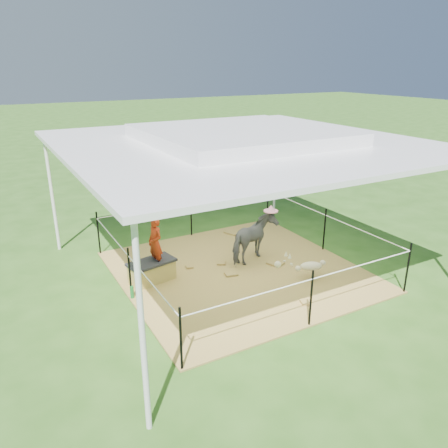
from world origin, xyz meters
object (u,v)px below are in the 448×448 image
green_bottle (132,292)px  straw_bale (152,272)px  picnic_table_near (161,169)px  picnic_table_far (234,152)px  foal (311,265)px  pony (254,239)px  trash_barrel (261,173)px  distant_person (168,164)px  woman (155,238)px

green_bottle → straw_bale: bearing=39.3°
picnic_table_near → picnic_table_far: size_ratio=0.96×
foal → picnic_table_near: picnic_table_near is taller
green_bottle → pony: pony is taller
green_bottle → picnic_table_near: 8.86m
picnic_table_near → picnic_table_far: picnic_table_far is taller
trash_barrel → picnic_table_far: bearing=73.4°
foal → picnic_table_far: size_ratio=0.57×
foal → picnic_table_near: 9.00m
straw_bale → foal: foal is taller
foal → distant_person: size_ratio=1.03×
pony → distant_person: pony is taller
trash_barrel → distant_person: distant_person is taller
straw_bale → green_bottle: straw_bale is taller
picnic_table_far → distant_person: size_ratio=1.81×
pony → picnic_table_far: bearing=-52.8°
woman → green_bottle: 1.10m
straw_bale → green_bottle: size_ratio=3.60×
distant_person → trash_barrel: bearing=158.4°
woman → green_bottle: bearing=-66.8°
trash_barrel → picnic_table_far: trash_barrel is taller
green_bottle → foal: bearing=-15.9°
woman → pony: size_ratio=0.86×
picnic_table_far → trash_barrel: bearing=-82.9°
green_bottle → trash_barrel: bearing=40.9°
straw_bale → pony: bearing=-4.3°
distant_person → woman: bearing=88.4°
woman → foal: 3.07m
straw_bale → pony: pony is taller
green_bottle → picnic_table_far: 12.24m
picnic_table_far → distant_person: bearing=-134.5°
pony → distant_person: 7.87m
woman → pony: (2.13, -0.17, -0.38)m
trash_barrel → picnic_table_far: (1.16, 3.88, -0.02)m
woman → picnic_table_far: 11.49m
straw_bale → foal: bearing=-26.7°
woman → pony: bearing=74.1°
straw_bale → picnic_table_near: 8.23m
foal → green_bottle: bearing=-172.5°
picnic_table_near → distant_person: size_ratio=1.74×
woman → trash_barrel: bearing=120.0°
straw_bale → trash_barrel: trash_barrel is taller
distant_person → picnic_table_far: bearing=-136.0°
woman → distant_person: woman is taller
trash_barrel → picnic_table_near: (-2.81, 2.40, -0.04)m
woman → picnic_table_near: woman is taller
picnic_table_far → woman: bearing=-104.0°
picnic_table_near → picnic_table_far: 4.23m
trash_barrel → distant_person: size_ratio=0.80×
picnic_table_near → distant_person: (0.29, 0.01, 0.14)m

